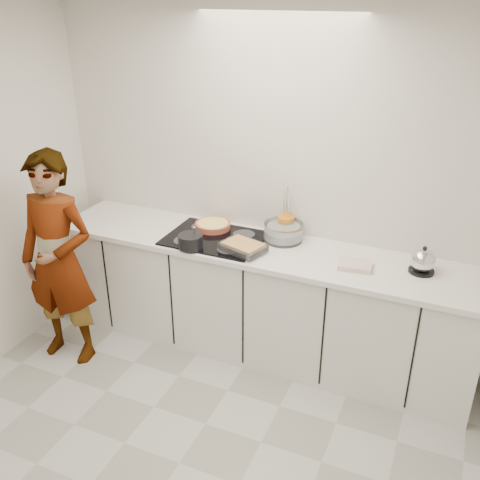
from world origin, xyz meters
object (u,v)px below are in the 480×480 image
at_px(mixing_bowl, 283,232).
at_px(kettle, 423,261).
at_px(baking_dish, 243,246).
at_px(saucepan, 191,241).
at_px(utensil_crock, 286,226).
at_px(cook, 59,261).
at_px(hob, 215,238).
at_px(tart_dish, 213,225).

distance_m(mixing_bowl, kettle, 1.02).
height_order(baking_dish, kettle, kettle).
bearing_deg(saucepan, utensil_crock, 41.58).
bearing_deg(cook, hob, 27.91).
bearing_deg(baking_dish, tart_dish, 144.45).
distance_m(mixing_bowl, utensil_crock, 0.08).
bearing_deg(utensil_crock, hob, -150.38).
bearing_deg(tart_dish, mixing_bowl, 4.00).
height_order(tart_dish, kettle, kettle).
relative_size(saucepan, mixing_bowl, 0.62).
height_order(tart_dish, baking_dish, baking_dish).
height_order(mixing_bowl, cook, cook).
distance_m(saucepan, utensil_crock, 0.74).
relative_size(kettle, cook, 0.12).
bearing_deg(kettle, saucepan, -168.94).
bearing_deg(mixing_bowl, saucepan, -143.77).
xyz_separation_m(saucepan, cook, (-0.89, -0.41, -0.15)).
relative_size(mixing_bowl, cook, 0.23).
height_order(hob, mixing_bowl, mixing_bowl).
bearing_deg(tart_dish, hob, -59.08).
height_order(baking_dish, cook, cook).
bearing_deg(cook, tart_dish, 36.41).
bearing_deg(tart_dish, saucepan, -89.15).
distance_m(hob, tart_dish, 0.18).
bearing_deg(hob, mixing_bowl, 21.47).
distance_m(kettle, cook, 2.58).
xyz_separation_m(mixing_bowl, utensil_crock, (-0.01, 0.08, 0.02)).
height_order(saucepan, utensil_crock, saucepan).
xyz_separation_m(hob, cook, (-0.97, -0.63, -0.09)).
bearing_deg(utensil_crock, cook, -148.07).
bearing_deg(cook, utensil_crock, 26.82).
xyz_separation_m(tart_dish, baking_dish, (0.37, -0.27, 0.01)).
bearing_deg(saucepan, kettle, 11.06).
distance_m(saucepan, cook, 0.99).
bearing_deg(cook, baking_dish, 17.07).
distance_m(hob, utensil_crock, 0.55).
bearing_deg(utensil_crock, saucepan, -138.42).
xyz_separation_m(hob, baking_dish, (0.29, -0.12, 0.04)).
bearing_deg(kettle, utensil_crock, 169.85).
bearing_deg(mixing_bowl, utensil_crock, 96.97).
relative_size(hob, baking_dish, 2.07).
bearing_deg(mixing_bowl, hob, -158.53).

